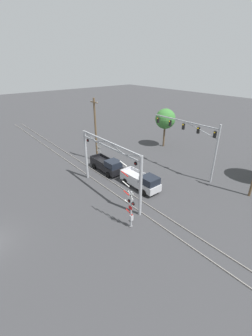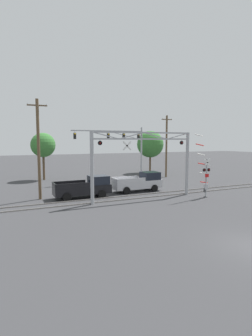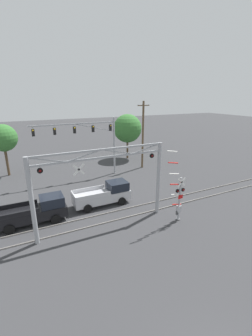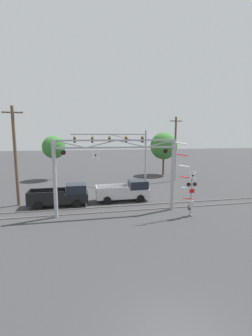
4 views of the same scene
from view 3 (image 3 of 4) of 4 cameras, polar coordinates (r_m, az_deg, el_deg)
name	(u,v)px [view 3 (image 3 of 4)]	position (r m, az deg, el deg)	size (l,w,h in m)	color
rail_track_near	(103,223)	(19.14, -5.88, -13.81)	(80.00, 0.08, 0.10)	gray
rail_track_far	(97,215)	(20.31, -7.33, -11.85)	(80.00, 0.08, 0.10)	gray
crossing_gantry	(102,180)	(17.14, -6.00, -2.97)	(10.52, 0.32, 6.41)	#9EA0A5
crossing_signal_mast	(178,198)	(19.10, 13.19, -7.43)	(1.99, 0.35, 6.23)	#9EA0A5
traffic_signal_span	(93,136)	(28.34, -8.34, 8.03)	(10.27, 0.39, 7.48)	#9EA0A5
pickup_truck_lead	(105,194)	(21.90, -5.40, -6.66)	(5.47, 2.12, 2.09)	#B7B7BC
pickup_truck_following	(36,211)	(20.29, -21.94, -10.11)	(5.53, 2.12, 2.09)	black
utility_pole_right	(143,135)	(31.94, 4.29, 8.48)	(1.80, 0.28, 9.38)	brown
background_tree_beyond_span	(3,138)	(32.43, -28.76, 6.66)	(3.45, 3.45, 6.70)	brown
background_tree_far_left_verge	(127,129)	(36.83, 0.38, 10.00)	(4.56, 4.56, 7.26)	brown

